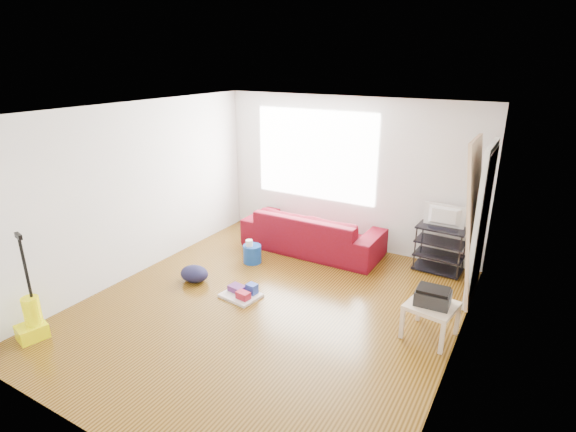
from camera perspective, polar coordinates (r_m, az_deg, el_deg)
The scene contains 13 objects.
room at distance 5.48m, azimuth -1.32°, elevation 0.18°, with size 4.51×5.01×2.51m.
sofa at distance 7.60m, azimuth 3.08°, elevation -4.33°, with size 2.31×0.90×0.67m, color #5F050F.
tv_stand at distance 7.11m, azimuth 18.71°, elevation -3.95°, with size 0.72×0.43×0.70m.
tv at distance 6.93m, azimuth 19.16°, elevation -0.06°, with size 0.58×0.08×0.33m, color black.
side_table at distance 5.48m, azimuth 17.75°, elevation -11.20°, with size 0.59×0.59×0.42m.
printer at distance 5.40m, azimuth 17.93°, elevation -9.70°, with size 0.39×0.31×0.20m.
bucket at distance 7.18m, azimuth -4.54°, elevation -5.85°, with size 0.29×0.29×0.29m, color navy.
toilet_paper at distance 7.08m, azimuth -4.91°, elevation -4.52°, with size 0.11×0.11×0.10m, color silver.
cleaning_tray at distance 6.19m, azimuth -5.85°, elevation -9.71°, with size 0.54×0.46×0.18m.
backpack at distance 6.72m, azimuth -11.74°, elevation -8.08°, with size 0.42×0.34×0.23m, color #151437.
sneakers at distance 6.17m, azimuth 17.87°, elevation -10.77°, with size 0.48×0.24×0.11m.
vacuum at distance 6.03m, azimuth -29.78°, elevation -11.31°, with size 0.33×0.36×1.27m.
door_panel at distance 6.65m, azimuth 21.30°, elevation -9.40°, with size 0.04×0.86×2.15m, color #A4845E.
Camera 1 is at (2.77, -4.26, 3.07)m, focal length 28.00 mm.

